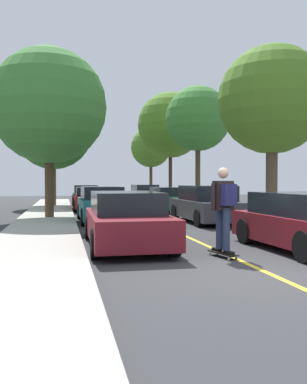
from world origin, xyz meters
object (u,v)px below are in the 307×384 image
object	(u,v)px
parked_car_left_farthest	(86,195)
parked_car_right_far	(169,199)
street_tree_right_nearest	(272,100)
street_tree_right_farthest	(151,147)
skateboarder	(224,204)
parked_car_left_far	(91,199)
street_tree_right_far	(170,125)
skateboard	(223,253)
parked_car_right_near	(207,205)
street_tree_right_near	(198,119)
parked_car_right_nearest	(306,222)
street_tree_left_near	(53,131)
parked_car_left_nearest	(126,220)
parked_car_left_near	(102,205)
parked_car_right_farthest	(145,195)
street_tree_left_nearest	(49,106)

from	to	relation	value
parked_car_left_farthest	parked_car_right_far	bearing A→B (deg)	-62.02
street_tree_right_nearest	street_tree_right_farthest	size ratio (longest dim) A/B	1.04
parked_car_right_far	street_tree_right_nearest	distance (m)	8.59
parked_car_left_farthest	skateboarder	world-z (taller)	skateboarder
parked_car_left_far	street_tree_right_far	bearing A→B (deg)	42.99
skateboarder	skateboard	bearing A→B (deg)	104.03
parked_car_right_near	street_tree_right_near	world-z (taller)	street_tree_right_near
parked_car_right_nearest	street_tree_left_near	size ratio (longest dim) A/B	0.59
street_tree_left_near	parked_car_left_farthest	bearing A→B (deg)	51.80
street_tree_right_nearest	parked_car_right_near	bearing A→B (deg)	148.72
parked_car_left_farthest	parked_car_right_nearest	size ratio (longest dim) A/B	1.13
parked_car_right_far	street_tree_right_far	bearing A→B (deg)	74.78
parked_car_left_nearest	parked_car_right_near	xyz separation A→B (m)	(3.97, 5.27, 0.03)
parked_car_left_far	parked_car_left_farthest	distance (m)	5.52
parked_car_left_nearest	parked_car_left_near	xyz separation A→B (m)	(-0.00, 6.50, 0.02)
parked_car_right_farthest	parked_car_right_near	bearing A→B (deg)	-90.00
skateboard	parked_car_right_nearest	bearing A→B (deg)	10.22
street_tree_right_far	skateboard	xyz separation A→B (m)	(-4.25, -20.84, -5.52)
parked_car_left_nearest	parked_car_right_near	size ratio (longest dim) A/B	1.00
street_tree_left_near	parked_car_left_far	bearing A→B (deg)	-54.53
street_tree_right_near	parked_car_left_near	bearing A→B (deg)	-134.28
street_tree_right_far	parked_car_left_farthest	bearing A→B (deg)	-178.98
parked_car_left_nearest	parked_car_right_farthest	distance (m)	18.40
parked_car_right_nearest	street_tree_right_far	bearing A→B (deg)	84.24
parked_car_left_far	street_tree_left_nearest	size ratio (longest dim) A/B	0.65
street_tree_left_near	parked_car_right_nearest	bearing A→B (deg)	-71.20
parked_car_right_near	street_tree_right_far	distance (m)	14.68
street_tree_right_near	parked_car_left_nearest	bearing A→B (deg)	-115.43
parked_car_left_far	skateboarder	xyz separation A→B (m)	(1.79, -15.25, 0.50)
street_tree_left_nearest	street_tree_right_farthest	size ratio (longest dim) A/B	1.12
parked_car_left_far	street_tree_right_near	world-z (taller)	street_tree_right_near
parked_car_left_far	street_tree_right_nearest	xyz separation A→B (m)	(6.03, -9.30, 3.95)
street_tree_left_nearest	parked_car_left_farthest	bearing A→B (deg)	79.58
parked_car_right_farthest	street_tree_right_nearest	world-z (taller)	street_tree_right_nearest
street_tree_right_near	skateboard	distance (m)	16.02
street_tree_right_near	street_tree_right_farthest	size ratio (longest dim) A/B	1.11
parked_car_right_near	street_tree_right_far	world-z (taller)	street_tree_right_far
parked_car_right_far	parked_car_left_far	bearing A→B (deg)	153.76
parked_car_right_near	skateboarder	distance (m)	7.54
parked_car_left_nearest	parked_car_left_farthest	bearing A→B (deg)	90.00
parked_car_left_far	parked_car_right_far	distance (m)	4.43
parked_car_left_far	street_tree_left_near	world-z (taller)	street_tree_left_near
parked_car_left_nearest	street_tree_right_near	bearing A→B (deg)	64.57
parked_car_right_nearest	skateboarder	xyz separation A→B (m)	(-2.18, -0.43, 0.46)
parked_car_left_farthest	parked_car_right_far	world-z (taller)	parked_car_left_farthest
parked_car_right_nearest	street_tree_right_nearest	world-z (taller)	street_tree_right_nearest
skateboarder	parked_car_left_nearest	bearing A→B (deg)	132.76
parked_car_right_nearest	parked_car_right_far	world-z (taller)	parked_car_right_nearest
parked_car_left_farthest	parked_car_right_farthest	distance (m)	4.06
parked_car_left_near	street_tree_right_nearest	xyz separation A→B (m)	(6.03, -2.48, 3.90)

